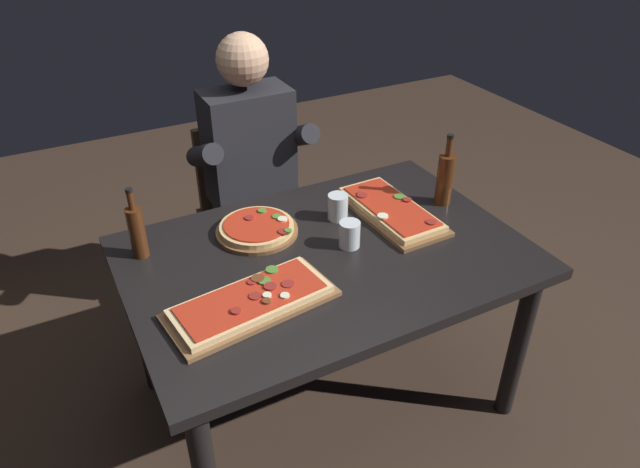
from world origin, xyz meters
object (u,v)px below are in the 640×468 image
Objects in this scene: pizza_rectangular_front at (252,302)px; wine_bottle_dark at (445,178)px; tumbler_far_side at (338,208)px; tumbler_near_camera at (349,234)px; dining_table at (326,274)px; seated_diner at (254,168)px; pizza_rectangular_left at (391,210)px; pizza_round_far at (257,229)px; oil_bottle_amber at (137,231)px; diner_chair at (248,205)px.

wine_bottle_dark reaches higher than pizza_rectangular_front.
tumbler_near_camera is at bearing -106.90° from tumbler_far_side.
pizza_rectangular_front is 1.88× the size of wine_bottle_dark.
dining_table is 2.52× the size of pizza_rectangular_front.
tumbler_far_side is 0.57m from seated_diner.
pizza_rectangular_front is at bearing -158.83° from pizza_rectangular_left.
dining_table is at bearing -54.06° from pizza_round_far.
pizza_rectangular_left is (0.69, 0.27, -0.00)m from pizza_rectangular_front.
tumbler_near_camera is at bearing -84.43° from seated_diner.
tumbler_far_side is at bearing -7.90° from oil_bottle_amber.
wine_bottle_dark is at bearing -4.80° from pizza_rectangular_left.
oil_bottle_amber is 0.31× the size of diner_chair.
seated_diner is at bearing 95.57° from tumbler_near_camera.
tumbler_far_side is (0.32, -0.05, 0.03)m from pizza_round_far.
oil_bottle_amber is at bearing -136.96° from diner_chair.
tumbler_far_side is at bearing 160.26° from pizza_rectangular_left.
diner_chair is (0.37, 1.01, -0.27)m from pizza_rectangular_front.
pizza_rectangular_left is at bearing -12.79° from pizza_round_far.
tumbler_near_camera is (0.68, -0.29, -0.05)m from oil_bottle_amber.
seated_diner is (-0.33, 0.62, -0.02)m from pizza_rectangular_left.
pizza_rectangular_left is at bearing 21.17° from pizza_rectangular_front.
seated_diner is at bearing 69.26° from pizza_round_far.
pizza_rectangular_front is at bearing -165.03° from wine_bottle_dark.
tumbler_near_camera is at bearing -155.98° from pizza_rectangular_left.
oil_bottle_amber is at bearing 153.75° from dining_table.
pizza_rectangular_front is at bearing -114.74° from pizza_round_far.
pizza_rectangular_front is at bearing -61.59° from oil_bottle_amber.
seated_diner is (0.19, 0.50, -0.02)m from pizza_round_far.
wine_bottle_dark is 0.22× the size of seated_diner.
pizza_rectangular_front is 5.48× the size of tumbler_far_side.
wine_bottle_dark is 0.86m from seated_diner.
wine_bottle_dark is at bearing 10.77° from tumbler_near_camera.
tumbler_near_camera is (0.44, 0.16, 0.03)m from pizza_rectangular_front.
diner_chair is at bearing 126.50° from wine_bottle_dark.
tumbler_near_camera is at bearing -22.87° from oil_bottle_amber.
pizza_rectangular_left is 0.25m from wine_bottle_dark.
pizza_round_far is at bearing -110.74° from seated_diner.
dining_table is 14.23× the size of tumbler_near_camera.
tumbler_near_camera is (-0.49, -0.09, -0.06)m from wine_bottle_dark.
tumbler_near_camera is 0.74m from seated_diner.
pizza_rectangular_front is 0.96m from seated_diner.
tumbler_near_camera is (0.09, 0.00, 0.14)m from dining_table.
tumbler_far_side is at bearing 34.43° from pizza_rectangular_front.
pizza_rectangular_front is 2.09× the size of oil_bottle_amber.
wine_bottle_dark is (0.75, -0.14, 0.09)m from pizza_round_far.
oil_bottle_amber is 0.20× the size of seated_diner.
dining_table is 0.40m from pizza_rectangular_front.
pizza_rectangular_left is 5.11× the size of tumbler_near_camera.
wine_bottle_dark is at bearing -53.50° from diner_chair.
oil_bottle_amber reaches higher than tumbler_far_side.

